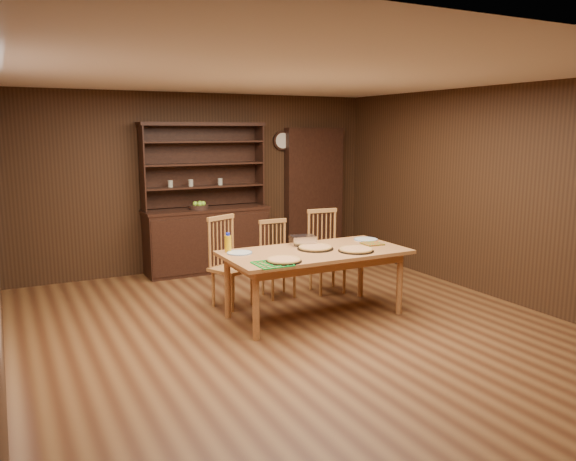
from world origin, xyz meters
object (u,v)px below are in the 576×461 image
chair_center (276,256)px  china_hutch (207,231)px  dining_table (315,257)px  chair_left (227,258)px  juice_bottle (228,243)px  chair_right (325,248)px

chair_center → china_hutch: bearing=102.0°
dining_table → chair_center: chair_center is taller
china_hutch → chair_left: size_ratio=2.03×
chair_left → chair_center: 0.69m
chair_center → juice_bottle: 1.06m
dining_table → chair_right: size_ratio=1.91×
dining_table → juice_bottle: (-0.88, 0.38, 0.17)m
china_hutch → chair_left: bearing=-101.1°
china_hutch → chair_center: china_hutch is taller
china_hutch → chair_center: bearing=-77.6°
china_hutch → dining_table: bearing=-81.4°
dining_table → chair_left: 1.10m
dining_table → chair_right: chair_right is taller
chair_right → juice_bottle: bearing=-157.6°
chair_center → dining_table: bearing=-88.4°
china_hutch → chair_left: (-0.33, -1.69, -0.03)m
chair_left → chair_center: size_ratio=1.11×
china_hutch → juice_bottle: (-0.49, -2.14, 0.25)m
chair_right → chair_center: bearing=178.7°
china_hutch → dining_table: 2.55m
china_hutch → dining_table: china_hutch is taller
chair_left → chair_right: bearing=-23.5°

